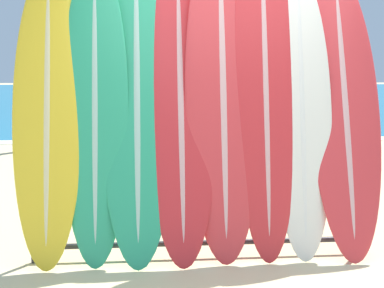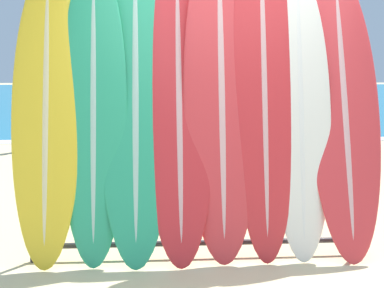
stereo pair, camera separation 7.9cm
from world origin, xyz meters
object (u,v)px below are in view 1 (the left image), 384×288
(surfboard_slot_5, at_px, (265,87))
(surfboard_slot_0, at_px, (48,113))
(surfboard_slot_3, at_px, (181,105))
(surfboard_slot_6, at_px, (301,112))
(surfboard_slot_2, at_px, (137,98))
(surfboard_slot_4, at_px, (223,94))
(person_near_water, at_px, (26,104))
(surfboard_rack, at_px, (201,204))
(surfboard_slot_7, at_px, (344,109))
(surfboard_slot_1, at_px, (95,109))
(person_mid_beach, at_px, (240,111))

(surfboard_slot_5, bearing_deg, surfboard_slot_0, -179.11)
(surfboard_slot_3, relative_size, surfboard_slot_6, 1.06)
(surfboard_slot_2, height_order, surfboard_slot_4, surfboard_slot_4)
(surfboard_slot_3, xyz_separation_m, surfboard_slot_5, (0.65, -0.02, 0.14))
(surfboard_slot_3, xyz_separation_m, surfboard_slot_6, (0.93, -0.05, -0.06))
(surfboard_slot_6, bearing_deg, surfboard_slot_5, 173.28)
(surfboard_slot_6, height_order, person_near_water, surfboard_slot_6)
(surfboard_rack, height_order, surfboard_slot_6, surfboard_slot_6)
(surfboard_slot_3, relative_size, surfboard_slot_4, 0.94)
(surfboard_rack, relative_size, surfboard_slot_7, 1.13)
(surfboard_rack, distance_m, surfboard_slot_1, 1.09)
(surfboard_slot_2, bearing_deg, surfboard_slot_0, -174.38)
(surfboard_rack, relative_size, surfboard_slot_6, 1.15)
(person_mid_beach, bearing_deg, surfboard_slot_3, 150.78)
(surfboard_slot_4, bearing_deg, surfboard_rack, -155.51)
(surfboard_slot_1, height_order, surfboard_slot_5, surfboard_slot_5)
(surfboard_slot_4, distance_m, person_mid_beach, 4.21)
(person_near_water, bearing_deg, surfboard_slot_2, -111.38)
(surfboard_slot_4, distance_m, surfboard_slot_7, 0.97)
(surfboard_slot_6, bearing_deg, surfboard_slot_1, 179.39)
(surfboard_rack, bearing_deg, surfboard_slot_6, 3.30)
(surfboard_slot_2, xyz_separation_m, person_near_water, (-2.14, 6.01, -0.37))
(surfboard_rack, height_order, surfboard_slot_1, surfboard_slot_1)
(surfboard_slot_0, bearing_deg, surfboard_slot_1, 1.44)
(surfboard_slot_2, bearing_deg, person_mid_beach, 69.53)
(surfboard_rack, xyz_separation_m, person_mid_beach, (1.03, 4.17, 0.42))
(surfboard_slot_1, distance_m, surfboard_slot_6, 1.58)
(surfboard_slot_1, distance_m, surfboard_slot_4, 0.97)
(surfboard_slot_3, bearing_deg, surfboard_slot_1, -176.80)
(surfboard_rack, relative_size, surfboard_slot_4, 1.02)
(surfboard_slot_0, relative_size, surfboard_slot_2, 0.92)
(surfboard_slot_0, bearing_deg, person_mid_beach, 62.16)
(surfboard_slot_2, xyz_separation_m, surfboard_slot_4, (0.66, -0.04, 0.03))
(person_near_water, bearing_deg, surfboard_slot_3, -108.70)
(surfboard_slot_6, bearing_deg, surfboard_slot_0, 179.76)
(surfboard_rack, height_order, surfboard_slot_7, surfboard_slot_7)
(surfboard_rack, bearing_deg, surfboard_slot_4, 24.49)
(person_mid_beach, bearing_deg, surfboard_slot_4, 155.12)
(surfboard_slot_7, distance_m, person_mid_beach, 4.10)
(surfboard_slot_0, xyz_separation_m, person_mid_beach, (2.18, 4.12, -0.29))
(surfboard_slot_3, bearing_deg, surfboard_slot_0, -177.42)
(person_near_water, bearing_deg, person_mid_beach, -69.10)
(surfboard_slot_1, relative_size, surfboard_slot_5, 0.88)
(surfboard_slot_5, relative_size, person_mid_beach, 1.71)
(surfboard_slot_5, distance_m, surfboard_slot_7, 0.66)
(surfboard_slot_3, xyz_separation_m, surfboard_slot_4, (0.32, -0.02, 0.08))
(surfboard_slot_2, distance_m, person_near_water, 6.39)
(surfboard_slot_0, height_order, person_near_water, surfboard_slot_0)
(surfboard_slot_4, distance_m, surfboard_slot_6, 0.63)
(surfboard_slot_1, bearing_deg, surfboard_slot_5, 0.74)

